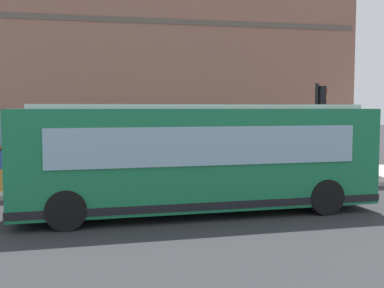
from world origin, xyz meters
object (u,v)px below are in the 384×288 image
(pedestrian_walking_along_curb, at_px, (0,165))
(pedestrian_near_hydrant, at_px, (247,159))
(traffic_light_near_corner, at_px, (320,113))
(fire_hydrant, at_px, (128,174))
(city_bus_nearside, at_px, (197,158))
(pedestrian_near_building_entrance, at_px, (243,154))
(newspaper_vending_box, at_px, (112,168))

(pedestrian_walking_along_curb, xyz_separation_m, pedestrian_near_hydrant, (0.08, -8.82, -0.02))
(traffic_light_near_corner, bearing_deg, pedestrian_walking_along_curb, 88.04)
(traffic_light_near_corner, distance_m, fire_hydrant, 7.62)
(traffic_light_near_corner, height_order, fire_hydrant, traffic_light_near_corner)
(fire_hydrant, distance_m, pedestrian_walking_along_curb, 4.44)
(city_bus_nearside, height_order, pedestrian_near_building_entrance, city_bus_nearside)
(city_bus_nearside, distance_m, fire_hydrant, 5.08)
(pedestrian_walking_along_curb, xyz_separation_m, pedestrian_near_building_entrance, (1.60, -9.15, 0.00))
(traffic_light_near_corner, height_order, pedestrian_walking_along_curb, traffic_light_near_corner)
(traffic_light_near_corner, xyz_separation_m, pedestrian_near_hydrant, (0.48, 2.72, -1.74))
(pedestrian_near_building_entrance, bearing_deg, traffic_light_near_corner, -129.92)
(newspaper_vending_box, bearing_deg, pedestrian_walking_along_curb, 114.47)
(pedestrian_near_building_entrance, bearing_deg, newspaper_vending_box, 88.47)
(pedestrian_near_hydrant, bearing_deg, city_bus_nearside, 144.94)
(pedestrian_near_hydrant, distance_m, newspaper_vending_box, 5.28)
(pedestrian_near_building_entrance, height_order, newspaper_vending_box, pedestrian_near_building_entrance)
(pedestrian_near_hydrant, bearing_deg, fire_hydrant, 81.70)
(fire_hydrant, bearing_deg, traffic_light_near_corner, -98.93)
(pedestrian_walking_along_curb, height_order, pedestrian_near_hydrant, pedestrian_walking_along_curb)
(fire_hydrant, xyz_separation_m, pedestrian_near_hydrant, (-0.65, -4.47, 0.51))
(fire_hydrant, bearing_deg, newspaper_vending_box, 27.58)
(traffic_light_near_corner, xyz_separation_m, pedestrian_near_building_entrance, (1.99, 2.38, -1.72))
(pedestrian_near_building_entrance, bearing_deg, city_bus_nearside, 150.26)
(pedestrian_walking_along_curb, height_order, newspaper_vending_box, pedestrian_walking_along_curb)
(traffic_light_near_corner, relative_size, newspaper_vending_box, 4.16)
(pedestrian_near_hydrant, xyz_separation_m, pedestrian_near_building_entrance, (1.52, -0.34, 0.03))
(fire_hydrant, height_order, pedestrian_walking_along_curb, pedestrian_walking_along_curb)
(fire_hydrant, bearing_deg, pedestrian_near_building_entrance, -79.80)
(traffic_light_near_corner, bearing_deg, pedestrian_near_building_entrance, 50.08)
(traffic_light_near_corner, distance_m, newspaper_vending_box, 8.29)
(pedestrian_near_hydrant, height_order, pedestrian_near_building_entrance, pedestrian_near_building_entrance)
(traffic_light_near_corner, bearing_deg, pedestrian_near_hydrant, 80.05)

